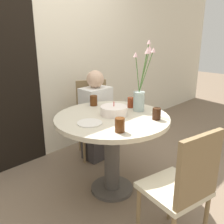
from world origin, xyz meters
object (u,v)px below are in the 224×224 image
at_px(side_plate, 90,123).
at_px(person_boy, 96,119).
at_px(flower_vase, 141,90).
at_px(chair_far_back, 183,185).
at_px(drink_glass_0, 131,102).
at_px(drink_glass_2, 120,125).
at_px(drink_glass_3, 157,114).
at_px(birthday_cake, 114,110).
at_px(chair_left_flank, 93,113).
at_px(drink_glass_1, 94,101).

xyz_separation_m(side_plate, person_boy, (0.61, 0.61, -0.27)).
relative_size(flower_vase, person_boy, 0.61).
relative_size(chair_far_back, drink_glass_0, 9.17).
distance_m(flower_vase, drink_glass_2, 0.60).
relative_size(chair_far_back, person_boy, 0.85).
bearing_deg(drink_glass_3, birthday_cake, 114.81).
distance_m(chair_left_flank, drink_glass_2, 1.27).
relative_size(flower_vase, drink_glass_3, 6.50).
xyz_separation_m(chair_far_back, drink_glass_1, (0.28, 1.22, 0.30)).
bearing_deg(drink_glass_1, person_boy, 44.62).
bearing_deg(chair_left_flank, side_plate, -103.04).
bearing_deg(chair_far_back, flower_vase, -110.75).
bearing_deg(person_boy, flower_vase, -92.77).
height_order(birthday_cake, drink_glass_0, birthday_cake).
height_order(chair_left_flank, drink_glass_1, chair_left_flank).
relative_size(chair_left_flank, flower_vase, 1.40).
bearing_deg(side_plate, person_boy, 45.02).
bearing_deg(chair_far_back, drink_glass_1, -91.53).
relative_size(chair_far_back, drink_glass_3, 9.10).
bearing_deg(drink_glass_0, person_boy, 88.95).
height_order(drink_glass_0, drink_glass_3, same).
xyz_separation_m(birthday_cake, side_plate, (-0.31, -0.03, -0.03)).
height_order(chair_left_flank, flower_vase, flower_vase).
bearing_deg(birthday_cake, person_boy, 63.02).
xyz_separation_m(chair_far_back, drink_glass_2, (-0.05, 0.54, 0.30)).
xyz_separation_m(drink_glass_3, person_boy, (0.13, 0.95, -0.31)).
distance_m(chair_far_back, birthday_cake, 0.93).
height_order(chair_left_flank, drink_glass_3, chair_left_flank).
bearing_deg(drink_glass_0, chair_left_flank, 82.66).
bearing_deg(flower_vase, drink_glass_0, 80.31).
bearing_deg(side_plate, birthday_cake, 4.63).
distance_m(chair_far_back, person_boy, 1.54).
bearing_deg(drink_glass_3, chair_far_back, -127.39).
xyz_separation_m(birthday_cake, person_boy, (0.30, 0.59, -0.30)).
relative_size(drink_glass_3, person_boy, 0.09).
distance_m(drink_glass_0, drink_glass_3, 0.42).
bearing_deg(flower_vase, drink_glass_2, -157.00).
height_order(drink_glass_0, person_boy, person_boy).
bearing_deg(drink_glass_3, person_boy, 81.99).
distance_m(drink_glass_0, drink_glass_2, 0.66).
bearing_deg(person_boy, side_plate, -134.98).
distance_m(chair_left_flank, drink_glass_0, 0.75).
distance_m(side_plate, person_boy, 0.91).
distance_m(drink_glass_0, drink_glass_1, 0.39).
xyz_separation_m(chair_left_flank, person_boy, (-0.08, -0.14, -0.02)).
bearing_deg(chair_left_flank, person_boy, -90.00).
relative_size(chair_left_flank, drink_glass_3, 9.10).
bearing_deg(birthday_cake, flower_vase, -20.04).
bearing_deg(person_boy, drink_glass_2, -121.93).
bearing_deg(drink_glass_3, flower_vase, 69.10).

